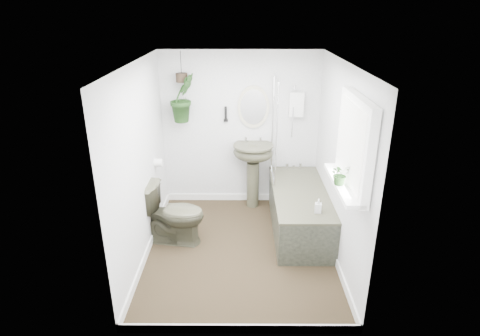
{
  "coord_description": "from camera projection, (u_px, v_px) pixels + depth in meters",
  "views": [
    {
      "loc": [
        0.02,
        -4.3,
        2.86
      ],
      "look_at": [
        0.0,
        0.15,
        1.05
      ],
      "focal_mm": 30.0,
      "sensor_mm": 36.0,
      "label": 1
    }
  ],
  "objects": [
    {
      "name": "soap_bottle",
      "position": [
        318.0,
        206.0,
        4.73
      ],
      "size": [
        0.09,
        0.09,
        0.17
      ],
      "primitive_type": "imported",
      "rotation": [
        0.0,
        0.0,
        -0.19
      ],
      "color": "black",
      "rests_on": "bathtub"
    },
    {
      "name": "bath_screen",
      "position": [
        275.0,
        129.0,
        5.49
      ],
      "size": [
        0.04,
        0.72,
        1.4
      ],
      "primitive_type": null,
      "color": "silver",
      "rests_on": "bathtub"
    },
    {
      "name": "wall_right",
      "position": [
        340.0,
        165.0,
        4.62
      ],
      "size": [
        0.02,
        2.8,
        2.3
      ],
      "primitive_type": "cube",
      "color": "silver",
      "rests_on": "ground"
    },
    {
      "name": "pedestal_sink",
      "position": [
        253.0,
        176.0,
        5.99
      ],
      "size": [
        0.68,
        0.62,
        1.0
      ],
      "primitive_type": null,
      "rotation": [
        0.0,
        0.0,
        -0.24
      ],
      "color": "#41412F",
      "rests_on": "floor"
    },
    {
      "name": "hanging_plant",
      "position": [
        183.0,
        98.0,
        5.59
      ],
      "size": [
        0.48,
        0.47,
        0.68
      ],
      "primitive_type": "imported",
      "rotation": [
        0.0,
        0.0,
        0.71
      ],
      "color": "black",
      "rests_on": "ceiling"
    },
    {
      "name": "window_blinds",
      "position": [
        350.0,
        143.0,
        3.78
      ],
      "size": [
        0.01,
        0.86,
        0.76
      ],
      "primitive_type": "cube",
      "color": "white",
      "rests_on": "wall_right"
    },
    {
      "name": "wall_sconce",
      "position": [
        226.0,
        114.0,
        5.79
      ],
      "size": [
        0.04,
        0.04,
        0.22
      ],
      "primitive_type": "cylinder",
      "color": "black",
      "rests_on": "wall_back"
    },
    {
      "name": "toilet",
      "position": [
        173.0,
        213.0,
        5.1
      ],
      "size": [
        0.84,
        0.56,
        0.8
      ],
      "primitive_type": "imported",
      "rotation": [
        0.0,
        0.0,
        1.42
      ],
      "color": "#41412F",
      "rests_on": "floor"
    },
    {
      "name": "sill_plant",
      "position": [
        340.0,
        174.0,
        3.85
      ],
      "size": [
        0.22,
        0.19,
        0.21
      ],
      "primitive_type": "imported",
      "rotation": [
        0.0,
        0.0,
        0.16
      ],
      "color": "black",
      "rests_on": "window_sill"
    },
    {
      "name": "bathtub",
      "position": [
        299.0,
        210.0,
        5.41
      ],
      "size": [
        0.72,
        1.72,
        0.58
      ],
      "primitive_type": null,
      "color": "#41412F",
      "rests_on": "floor"
    },
    {
      "name": "wall_back",
      "position": [
        240.0,
        130.0,
        5.93
      ],
      "size": [
        2.3,
        0.02,
        2.3
      ],
      "primitive_type": "cube",
      "color": "silver",
      "rests_on": "ground"
    },
    {
      "name": "wall_front",
      "position": [
        239.0,
        228.0,
        3.32
      ],
      "size": [
        2.3,
        0.02,
        2.3
      ],
      "primitive_type": "cube",
      "color": "silver",
      "rests_on": "ground"
    },
    {
      "name": "floor",
      "position": [
        240.0,
        250.0,
        5.06
      ],
      "size": [
        2.3,
        2.8,
        0.02
      ],
      "primitive_type": "cube",
      "color": "black",
      "rests_on": "ground"
    },
    {
      "name": "shower_box",
      "position": [
        296.0,
        104.0,
        5.71
      ],
      "size": [
        0.2,
        0.1,
        0.35
      ],
      "primitive_type": "cube",
      "color": "white",
      "rests_on": "wall_back"
    },
    {
      "name": "wall_left",
      "position": [
        140.0,
        165.0,
        4.63
      ],
      "size": [
        0.02,
        2.8,
        2.3
      ],
      "primitive_type": "cube",
      "color": "silver",
      "rests_on": "ground"
    },
    {
      "name": "hanging_pot",
      "position": [
        182.0,
        78.0,
        5.49
      ],
      "size": [
        0.16,
        0.16,
        0.12
      ],
      "primitive_type": "cylinder",
      "color": "black",
      "rests_on": "ceiling"
    },
    {
      "name": "skirting",
      "position": [
        240.0,
        246.0,
        5.04
      ],
      "size": [
        2.3,
        2.8,
        0.1
      ],
      "primitive_type": "cube",
      "color": "white",
      "rests_on": "floor"
    },
    {
      "name": "window_sill",
      "position": [
        343.0,
        184.0,
        3.94
      ],
      "size": [
        0.18,
        1.0,
        0.04
      ],
      "primitive_type": "cube",
      "color": "white",
      "rests_on": "wall_right"
    },
    {
      "name": "toilet_roll_holder",
      "position": [
        158.0,
        163.0,
        5.37
      ],
      "size": [
        0.11,
        0.11,
        0.11
      ],
      "primitive_type": "cylinder",
      "rotation": [
        0.0,
        1.57,
        0.0
      ],
      "color": "white",
      "rests_on": "wall_left"
    },
    {
      "name": "ceiling",
      "position": [
        240.0,
        62.0,
        4.19
      ],
      "size": [
        2.3,
        2.8,
        0.02
      ],
      "primitive_type": "cube",
      "color": "white",
      "rests_on": "ground"
    },
    {
      "name": "oval_mirror",
      "position": [
        253.0,
        107.0,
        5.76
      ],
      "size": [
        0.46,
        0.03,
        0.62
      ],
      "primitive_type": "ellipsoid",
      "color": "beige",
      "rests_on": "wall_back"
    },
    {
      "name": "window_recess",
      "position": [
        355.0,
        143.0,
        3.78
      ],
      "size": [
        0.08,
        1.0,
        0.9
      ],
      "primitive_type": "cube",
      "color": "white",
      "rests_on": "wall_right"
    }
  ]
}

